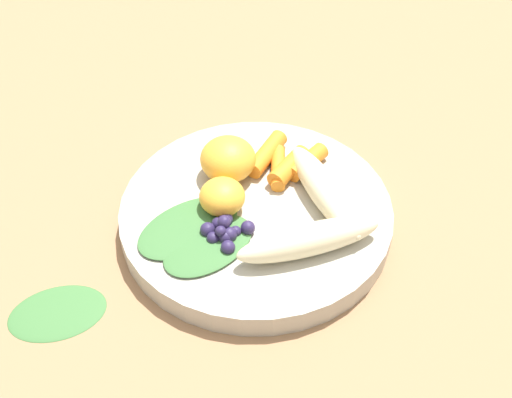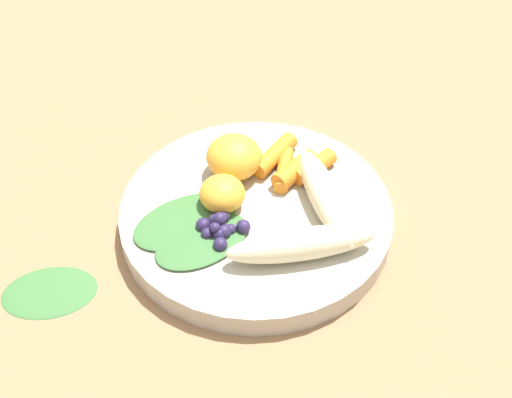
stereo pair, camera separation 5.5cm
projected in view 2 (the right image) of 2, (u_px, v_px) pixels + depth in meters
name	position (u px, v px, depth m)	size (l,w,h in m)	color
ground_plane	(256.00, 224.00, 0.65)	(2.40, 2.40, 0.00)	#99704C
bowl	(256.00, 215.00, 0.64)	(0.26, 0.26, 0.02)	#B2AD9E
banana_peeled_left	(325.00, 197.00, 0.62)	(0.13, 0.03, 0.03)	beige
banana_peeled_right	(301.00, 244.00, 0.58)	(0.13, 0.03, 0.03)	beige
orange_segment_near	(222.00, 194.00, 0.62)	(0.04, 0.04, 0.03)	#F4A833
orange_segment_far	(234.00, 157.00, 0.65)	(0.06, 0.06, 0.04)	#F4A833
carrot_front	(314.00, 167.00, 0.66)	(0.02, 0.02, 0.05)	orange
carrot_mid_left	(295.00, 170.00, 0.66)	(0.02, 0.02, 0.05)	orange
carrot_mid_right	(284.00, 170.00, 0.66)	(0.01, 0.01, 0.06)	orange
carrot_rear	(274.00, 155.00, 0.67)	(0.02, 0.02, 0.06)	orange
blueberry_pile	(220.00, 228.00, 0.60)	(0.04, 0.04, 0.02)	#2D234C
coconut_shred_patch	(205.00, 219.00, 0.62)	(0.05, 0.05, 0.00)	white
kale_leaf_left	(186.00, 221.00, 0.62)	(0.10, 0.06, 0.01)	#3D7038
kale_leaf_right	(202.00, 240.00, 0.60)	(0.09, 0.06, 0.01)	#3D7038
kale_leaf_stray	(49.00, 291.00, 0.59)	(0.09, 0.06, 0.01)	#3D7038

